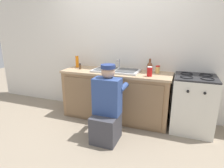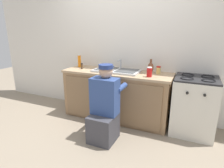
# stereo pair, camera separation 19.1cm
# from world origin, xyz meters

# --- Properties ---
(ground_plane) EXTENTS (12.00, 12.00, 0.00)m
(ground_plane) POSITION_xyz_m (0.00, 0.00, 0.00)
(ground_plane) COLOR gray
(back_wall) EXTENTS (6.00, 0.10, 2.50)m
(back_wall) POSITION_xyz_m (0.00, 0.65, 1.25)
(back_wall) COLOR silver
(back_wall) RESTS_ON ground_plane
(counter_cabinet) EXTENTS (1.85, 0.62, 0.82)m
(counter_cabinet) POSITION_xyz_m (0.00, 0.29, 0.41)
(counter_cabinet) COLOR #997551
(counter_cabinet) RESTS_ON ground_plane
(countertop) EXTENTS (1.89, 0.62, 0.04)m
(countertop) POSITION_xyz_m (0.00, 0.30, 0.84)
(countertop) COLOR tan
(countertop) RESTS_ON counter_cabinet
(sink_double_basin) EXTENTS (0.80, 0.44, 0.19)m
(sink_double_basin) POSITION_xyz_m (0.00, 0.30, 0.88)
(sink_double_basin) COLOR silver
(sink_double_basin) RESTS_ON countertop
(stove_range) EXTENTS (0.61, 0.62, 0.90)m
(stove_range) POSITION_xyz_m (1.28, 0.30, 0.44)
(stove_range) COLOR silver
(stove_range) RESTS_ON ground_plane
(plumber_person) EXTENTS (0.42, 0.61, 1.10)m
(plumber_person) POSITION_xyz_m (0.12, -0.43, 0.46)
(plumber_person) COLOR #3F3F47
(plumber_person) RESTS_ON ground_plane
(spice_bottle_pepper) EXTENTS (0.04, 0.04, 0.10)m
(spice_bottle_pepper) POSITION_xyz_m (-0.68, 0.25, 0.91)
(spice_bottle_pepper) COLOR #513823
(spice_bottle_pepper) RESTS_ON countertop
(condiment_jar) EXTENTS (0.07, 0.07, 0.13)m
(condiment_jar) POSITION_xyz_m (0.69, 0.41, 0.92)
(condiment_jar) COLOR #DBB760
(condiment_jar) RESTS_ON countertop
(vase_decorative) EXTENTS (0.10, 0.10, 0.23)m
(vase_decorative) POSITION_xyz_m (0.55, 0.45, 0.95)
(vase_decorative) COLOR brown
(vase_decorative) RESTS_ON countertop
(soap_bottle_orange) EXTENTS (0.06, 0.06, 0.25)m
(soap_bottle_orange) POSITION_xyz_m (-0.82, 0.39, 0.97)
(soap_bottle_orange) COLOR orange
(soap_bottle_orange) RESTS_ON countertop
(soda_cup_red) EXTENTS (0.08, 0.08, 0.15)m
(soda_cup_red) POSITION_xyz_m (0.60, 0.16, 0.93)
(soda_cup_red) COLOR red
(soda_cup_red) RESTS_ON countertop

